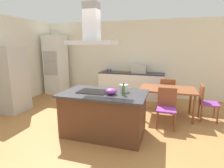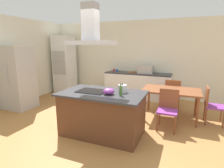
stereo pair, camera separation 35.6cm
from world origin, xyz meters
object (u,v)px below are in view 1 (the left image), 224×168
(cutting_board, at_px, (126,72))
(refrigerator, at_px, (9,79))
(tea_kettle, at_px, (124,88))
(coffee_mug_blue, at_px, (110,70))
(olive_oil_bottle, at_px, (123,90))
(chair_facing_island, at_px, (167,105))
(dining_table, at_px, (167,91))
(chair_at_right_end, at_px, (206,100))
(chair_facing_back_wall, at_px, (167,91))
(range_hood, at_px, (92,31))
(countertop_microwave, at_px, (139,69))
(cooktop, at_px, (93,91))
(wall_oven_stack, at_px, (56,65))
(mixing_bowl, at_px, (111,91))
(coffee_mug_red, at_px, (108,70))

(cutting_board, height_order, refrigerator, refrigerator)
(tea_kettle, distance_m, coffee_mug_blue, 2.95)
(olive_oil_bottle, xyz_separation_m, chair_facing_island, (0.82, 0.84, -0.49))
(dining_table, relative_size, chair_at_right_end, 1.57)
(olive_oil_bottle, xyz_separation_m, dining_table, (0.82, 1.51, -0.33))
(olive_oil_bottle, height_order, chair_facing_back_wall, olive_oil_bottle)
(tea_kettle, xyz_separation_m, range_hood, (-0.61, -0.18, 1.12))
(chair_facing_back_wall, height_order, range_hood, range_hood)
(countertop_microwave, xyz_separation_m, coffee_mug_blue, (-1.05, 0.01, -0.09))
(coffee_mug_blue, relative_size, range_hood, 0.10)
(dining_table, bearing_deg, cooktop, -135.77)
(wall_oven_stack, distance_m, dining_table, 4.34)
(tea_kettle, distance_m, mixing_bowl, 0.33)
(coffee_mug_blue, distance_m, wall_oven_stack, 2.14)
(dining_table, bearing_deg, chair_facing_back_wall, 90.00)
(countertop_microwave, bearing_deg, refrigerator, -144.08)
(wall_oven_stack, height_order, range_hood, range_hood)
(olive_oil_bottle, xyz_separation_m, refrigerator, (-3.41, 0.60, -0.09))
(chair_facing_back_wall, bearing_deg, chair_at_right_end, -36.01)
(tea_kettle, relative_size, olive_oil_bottle, 0.99)
(cutting_board, bearing_deg, mixing_bowl, -82.38)
(cooktop, bearing_deg, countertop_microwave, 80.15)
(tea_kettle, relative_size, mixing_bowl, 1.03)
(olive_oil_bottle, bearing_deg, tea_kettle, 101.63)
(cooktop, distance_m, wall_oven_stack, 3.76)
(wall_oven_stack, xyz_separation_m, chair_at_right_end, (5.06, -1.21, -0.59))
(chair_facing_island, bearing_deg, dining_table, 90.00)
(countertop_microwave, xyz_separation_m, chair_facing_back_wall, (0.97, -0.78, -0.53))
(range_hood, bearing_deg, coffee_mug_red, 102.89)
(olive_oil_bottle, relative_size, wall_oven_stack, 0.11)
(wall_oven_stack, bearing_deg, coffee_mug_red, 8.42)
(dining_table, relative_size, chair_facing_island, 1.57)
(countertop_microwave, height_order, wall_oven_stack, wall_oven_stack)
(coffee_mug_red, bearing_deg, wall_oven_stack, -171.58)
(cutting_board, bearing_deg, chair_facing_island, -55.87)
(refrigerator, xyz_separation_m, chair_facing_island, (4.22, 0.24, -0.40))
(olive_oil_bottle, relative_size, chair_at_right_end, 0.26)
(countertop_microwave, relative_size, cutting_board, 1.47)
(tea_kettle, xyz_separation_m, chair_facing_island, (0.87, 0.59, -0.47))
(chair_facing_island, bearing_deg, olive_oil_bottle, -134.04)
(cooktop, distance_m, chair_facing_island, 1.71)
(chair_facing_back_wall, bearing_deg, refrigerator, -159.56)
(olive_oil_bottle, distance_m, cutting_board, 3.07)
(dining_table, bearing_deg, tea_kettle, -124.57)
(coffee_mug_blue, xyz_separation_m, chair_at_right_end, (2.94, -1.45, -0.44))
(chair_facing_back_wall, bearing_deg, mixing_bowl, -115.91)
(wall_oven_stack, distance_m, chair_at_right_end, 5.23)
(chair_facing_back_wall, relative_size, range_hood, 0.99)
(coffee_mug_blue, bearing_deg, refrigerator, -132.97)
(cooktop, height_order, cutting_board, cutting_board)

